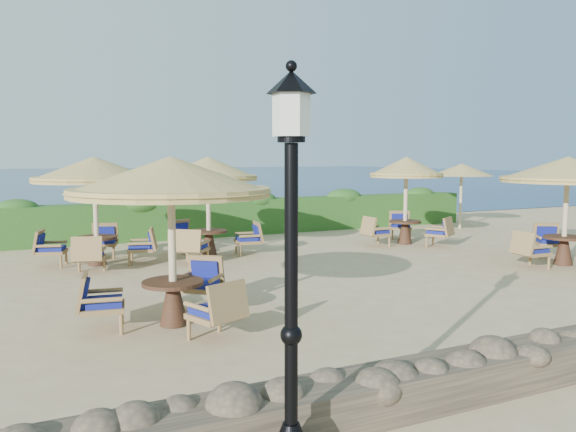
{
  "coord_description": "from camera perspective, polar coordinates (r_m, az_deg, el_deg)",
  "views": [
    {
      "loc": [
        -6.7,
        -10.81,
        2.64
      ],
      "look_at": [
        -1.31,
        0.74,
        1.3
      ],
      "focal_mm": 35.0,
      "sensor_mm": 36.0,
      "label": 1
    }
  ],
  "objects": [
    {
      "name": "ground",
      "position": [
        12.98,
        6.69,
        -5.77
      ],
      "size": [
        120.0,
        120.0,
        0.0
      ],
      "primitive_type": "plane",
      "color": "tan",
      "rests_on": "ground"
    },
    {
      "name": "sea",
      "position": [
        81.13,
        -20.29,
        3.76
      ],
      "size": [
        160.0,
        160.0,
        0.0
      ],
      "primitive_type": "plane",
      "color": "#0C204D",
      "rests_on": "ground"
    },
    {
      "name": "hedge",
      "position": [
        19.32,
        -4.57,
        -0.08
      ],
      "size": [
        18.0,
        0.9,
        1.2
      ],
      "primitive_type": "cube",
      "color": "#204A17",
      "rests_on": "ground"
    },
    {
      "name": "lamp_post",
      "position": [
        4.56,
        0.33,
        -7.78
      ],
      "size": [
        0.44,
        0.44,
        3.31
      ],
      "color": "black",
      "rests_on": "ground"
    },
    {
      "name": "extra_parasol",
      "position": [
        21.6,
        17.23,
        4.49
      ],
      "size": [
        2.3,
        2.3,
        2.41
      ],
      "color": "beige",
      "rests_on": "ground"
    },
    {
      "name": "cafe_set_0",
      "position": [
        8.84,
        -11.79,
        1.59
      ],
      "size": [
        3.14,
        3.14,
        2.65
      ],
      "color": "beige",
      "rests_on": "ground"
    },
    {
      "name": "cafe_set_1",
      "position": [
        15.22,
        26.48,
        2.89
      ],
      "size": [
        3.14,
        3.14,
        2.65
      ],
      "color": "beige",
      "rests_on": "ground"
    },
    {
      "name": "cafe_set_2",
      "position": [
        14.38,
        -19.02,
        2.54
      ],
      "size": [
        2.92,
        2.92,
        2.65
      ],
      "color": "beige",
      "rests_on": "ground"
    },
    {
      "name": "cafe_set_3",
      "position": [
        14.92,
        -8.12,
        2.99
      ],
      "size": [
        2.76,
        2.75,
        2.65
      ],
      "color": "beige",
      "rests_on": "ground"
    },
    {
      "name": "cafe_set_4",
      "position": [
        17.39,
        11.89,
        2.92
      ],
      "size": [
        2.52,
        2.77,
        2.65
      ],
      "color": "beige",
      "rests_on": "ground"
    }
  ]
}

